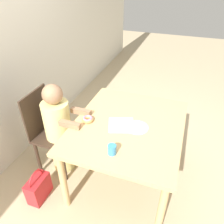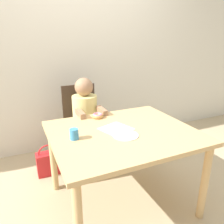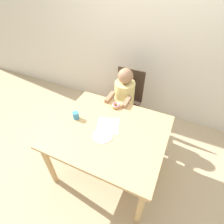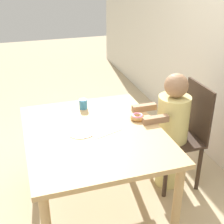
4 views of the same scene
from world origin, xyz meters
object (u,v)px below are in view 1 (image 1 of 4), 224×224
at_px(donut, 88,119).
at_px(chair, 50,132).
at_px(cup, 112,150).
at_px(handbag, 38,188).
at_px(child_figure, 59,131).

bearing_deg(donut, chair, 92.95).
bearing_deg(cup, handbag, 100.63).
distance_m(child_figure, handbag, 0.58).
bearing_deg(donut, handbag, 142.08).
xyz_separation_m(donut, cup, (-0.32, -0.35, 0.02)).
relative_size(donut, cup, 1.32).
xyz_separation_m(child_figure, cup, (-0.30, -0.67, 0.22)).
height_order(chair, child_figure, child_figure).
relative_size(child_figure, cup, 12.79).
relative_size(chair, donut, 8.59).
bearing_deg(handbag, chair, 11.40).
relative_size(chair, handbag, 2.63).
xyz_separation_m(donut, handbag, (-0.45, 0.35, -0.59)).
bearing_deg(handbag, donut, -37.92).
bearing_deg(child_figure, donut, -86.00).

